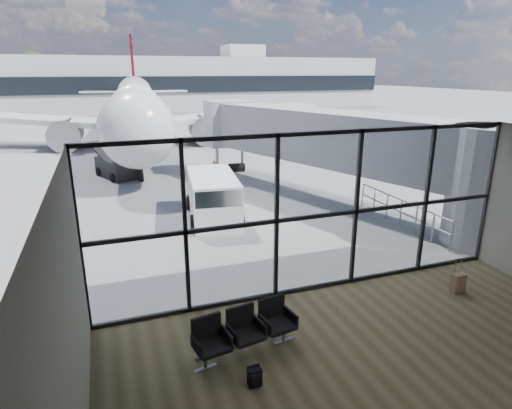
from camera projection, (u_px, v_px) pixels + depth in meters
ground at (152, 126)px, 48.17m from camera, size 220.00×220.00×0.00m
lounge_shell at (452, 278)px, 7.12m from camera, size 12.02×8.01×4.51m
glass_curtain_wall at (317, 214)px, 11.56m from camera, size 12.10×0.12×4.50m
jet_bridge at (342, 145)px, 19.33m from camera, size 8.00×16.50×4.33m
apron_railing at (401, 209)px, 16.96m from camera, size 0.06×5.46×1.11m
far_terminal at (129, 83)px, 66.47m from camera, size 80.00×12.20×11.00m
tree_5 at (34, 71)px, 70.35m from camera, size 6.27×6.27×9.03m
seating_row at (244, 328)px, 9.34m from camera, size 2.35×1.01×1.05m
backpack at (255, 377)px, 8.41m from camera, size 0.27×0.25×0.41m
suitcase at (459, 283)px, 11.93m from camera, size 0.36×0.27×0.97m
airliner at (136, 106)px, 36.91m from camera, size 33.56×38.93×10.03m
service_van at (213, 197)px, 17.76m from camera, size 2.53×4.47×1.85m
belt_loader at (116, 166)px, 25.01m from camera, size 2.71×4.23×1.85m
traffic_cone_a at (217, 165)px, 26.92m from camera, size 0.45×0.45×0.65m
traffic_cone_c at (214, 162)px, 27.88m from camera, size 0.37×0.37×0.52m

